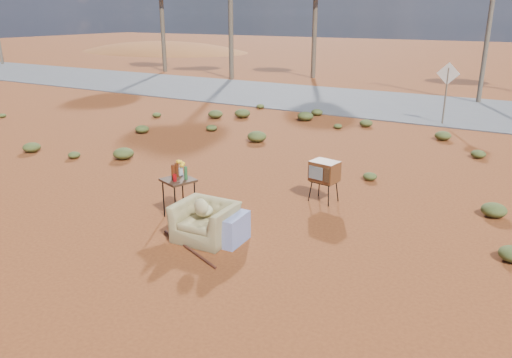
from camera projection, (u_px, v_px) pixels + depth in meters
The scene contains 10 objects.
ground at pixel (219, 242), 8.76m from camera, with size 140.00×140.00×0.00m, color brown.
highway at pixel (419, 107), 21.05m from camera, with size 140.00×7.00×0.04m, color #565659.
dirt_mound at pixel (163, 52), 50.92m from camera, with size 26.00×18.00×2.00m, color #955124.
armchair at pixel (210, 218), 8.72m from camera, with size 1.21×0.81×0.89m.
tv_unit at pixel (324, 172), 10.42m from camera, with size 0.61×0.53×0.88m.
side_table at pixel (179, 177), 9.59m from camera, with size 0.71×0.71×1.10m.
rusty_bar at pixel (188, 248), 8.47m from camera, with size 0.05×0.05×1.71m, color #532316.
road_sign at pixel (447, 82), 17.40m from camera, with size 0.78×0.06×2.19m.
utility_pole_center at pixel (492, 4), 20.83m from camera, with size 1.40×0.20×8.00m.
scrub_patch at pixel (290, 164), 12.72m from camera, with size 17.49×8.07×0.33m.
Camera 1 is at (4.55, -6.55, 3.83)m, focal length 35.00 mm.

